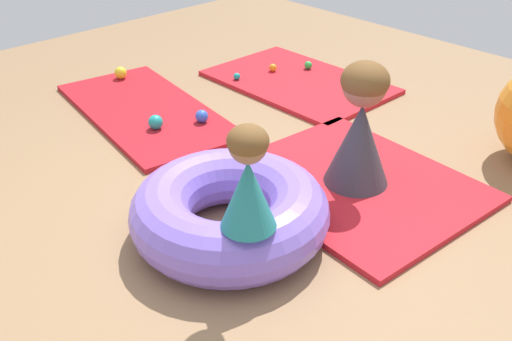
{
  "coord_description": "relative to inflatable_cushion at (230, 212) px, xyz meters",
  "views": [
    {
      "loc": [
        2.08,
        -1.7,
        2.02
      ],
      "look_at": [
        0.02,
        0.24,
        0.35
      ],
      "focal_mm": 41.36,
      "sensor_mm": 36.0,
      "label": 1
    }
  ],
  "objects": [
    {
      "name": "child_in_teal",
      "position": [
        0.34,
        -0.17,
        0.43
      ],
      "size": [
        0.39,
        0.39,
        0.54
      ],
      "rotation": [
        0.0,
        0.0,
        3.99
      ],
      "color": "teal",
      "rests_on": "inflatable_cushion"
    },
    {
      "name": "gym_mat_near_left",
      "position": [
        0.15,
        0.94,
        -0.15
      ],
      "size": [
        1.57,
        1.34,
        0.04
      ],
      "primitive_type": "cube",
      "rotation": [
        0.0,
        0.0,
        -0.07
      ],
      "color": "red",
      "rests_on": "ground"
    },
    {
      "name": "inflatable_cushion",
      "position": [
        0.0,
        0.0,
        0.0
      ],
      "size": [
        1.11,
        1.11,
        0.34
      ],
      "primitive_type": "torus",
      "color": "#8466E0",
      "rests_on": "ground"
    },
    {
      "name": "play_ball_green",
      "position": [
        -1.42,
        2.21,
        -0.09
      ],
      "size": [
        0.07,
        0.07,
        0.07
      ],
      "primitive_type": "sphere",
      "color": "green",
      "rests_on": "gym_mat_near_right"
    },
    {
      "name": "adult_seated",
      "position": [
        0.15,
        0.94,
        0.26
      ],
      "size": [
        0.47,
        0.47,
        0.8
      ],
      "rotation": [
        0.0,
        0.0,
        4.56
      ],
      "color": "#383842",
      "rests_on": "gym_mat_near_left"
    },
    {
      "name": "play_ball_orange",
      "position": [
        -1.6,
        1.92,
        -0.1
      ],
      "size": [
        0.07,
        0.07,
        0.07
      ],
      "primitive_type": "sphere",
      "color": "orange",
      "rests_on": "gym_mat_near_right"
    },
    {
      "name": "gym_mat_front",
      "position": [
        -1.71,
        0.59,
        -0.15
      ],
      "size": [
        1.88,
        1.11,
        0.04
      ],
      "primitive_type": "cube",
      "rotation": [
        0.0,
        0.0,
        -0.15
      ],
      "color": "#B21923",
      "rests_on": "ground"
    },
    {
      "name": "gym_mat_near_right",
      "position": [
        -1.29,
        1.94,
        -0.15
      ],
      "size": [
        1.58,
        1.03,
        0.04
      ],
      "primitive_type": "cube",
      "rotation": [
        0.0,
        0.0,
        0.0
      ],
      "color": "red",
      "rests_on": "ground"
    },
    {
      "name": "play_ball_teal",
      "position": [
        -1.68,
        1.54,
        -0.1
      ],
      "size": [
        0.06,
        0.06,
        0.06
      ],
      "primitive_type": "sphere",
      "color": "teal",
      "rests_on": "gym_mat_near_right"
    },
    {
      "name": "ground_plane",
      "position": [
        -0.02,
        -0.04,
        -0.17
      ],
      "size": [
        8.0,
        8.0,
        0.0
      ],
      "primitive_type": "plane",
      "color": "#93704C"
    },
    {
      "name": "play_ball_teal_second",
      "position": [
        -1.36,
        0.44,
        -0.08
      ],
      "size": [
        0.11,
        0.11,
        0.11
      ],
      "primitive_type": "sphere",
      "color": "teal",
      "rests_on": "gym_mat_front"
    },
    {
      "name": "play_ball_pink",
      "position": [
        -0.03,
        0.56,
        -0.09
      ],
      "size": [
        0.09,
        0.09,
        0.09
      ],
      "primitive_type": "sphere",
      "color": "pink",
      "rests_on": "gym_mat_near_left"
    },
    {
      "name": "play_ball_yellow",
      "position": [
        -2.41,
        0.8,
        -0.08
      ],
      "size": [
        0.11,
        0.11,
        0.11
      ],
      "primitive_type": "sphere",
      "color": "yellow",
      "rests_on": "gym_mat_front"
    },
    {
      "name": "play_ball_blue",
      "position": [
        -1.21,
        0.77,
        -0.08
      ],
      "size": [
        0.1,
        0.1,
        0.1
      ],
      "primitive_type": "sphere",
      "color": "blue",
      "rests_on": "gym_mat_front"
    },
    {
      "name": "play_ball_red",
      "position": [
        -0.18,
        0.59,
        -0.09
      ],
      "size": [
        0.09,
        0.09,
        0.09
      ],
      "primitive_type": "sphere",
      "color": "red",
      "rests_on": "gym_mat_near_left"
    }
  ]
}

